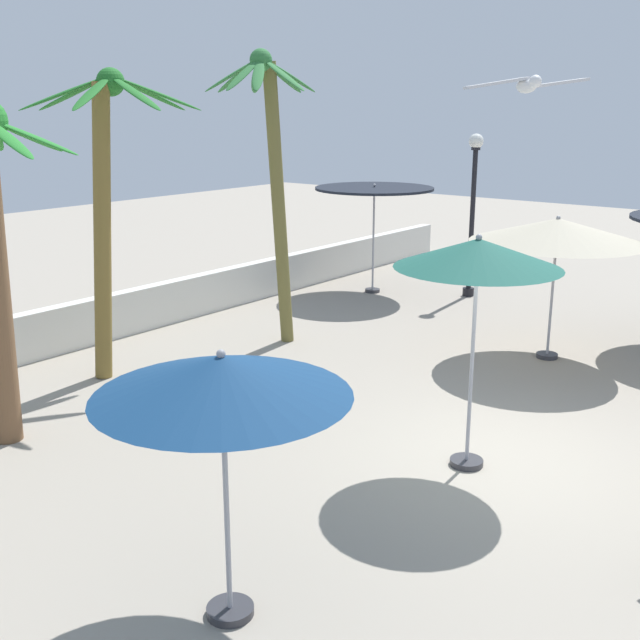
# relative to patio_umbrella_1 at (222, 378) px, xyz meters

# --- Properties ---
(ground_plane) EXTENTS (56.00, 56.00, 0.00)m
(ground_plane) POSITION_rel_patio_umbrella_1_xyz_m (4.55, -0.46, -2.31)
(ground_plane) COLOR #9E9384
(boundary_wall) EXTENTS (25.20, 0.30, 0.91)m
(boundary_wall) POSITION_rel_patio_umbrella_1_xyz_m (4.55, 8.14, -1.86)
(boundary_wall) COLOR silver
(boundary_wall) RESTS_ON ground_plane
(patio_umbrella_1) EXTENTS (2.25, 2.25, 2.57)m
(patio_umbrella_1) POSITION_rel_patio_umbrella_1_xyz_m (0.00, 0.00, 0.00)
(patio_umbrella_1) COLOR #333338
(patio_umbrella_1) RESTS_ON ground_plane
(patio_umbrella_2) EXTENTS (2.92, 2.92, 2.73)m
(patio_umbrella_2) POSITION_rel_patio_umbrella_1_xyz_m (11.44, 6.30, 0.23)
(patio_umbrella_2) COLOR #333338
(patio_umbrella_2) RESTS_ON ground_plane
(patio_umbrella_3) EXTENTS (3.12, 3.12, 2.66)m
(patio_umbrella_3) POSITION_rel_patio_umbrella_1_xyz_m (9.09, 0.71, 0.08)
(patio_umbrella_3) COLOR #333338
(patio_umbrella_3) RESTS_ON ground_plane
(patio_umbrella_4) EXTENTS (2.06, 2.06, 3.05)m
(patio_umbrella_4) POSITION_rel_patio_umbrella_1_xyz_m (4.12, -0.25, 0.47)
(patio_umbrella_4) COLOR #333338
(patio_umbrella_4) RESTS_ON ground_plane
(palm_tree_1) EXTENTS (2.05, 2.05, 5.54)m
(palm_tree_1) POSITION_rel_patio_umbrella_1_xyz_m (6.54, 5.24, 1.19)
(palm_tree_1) COLOR brown
(palm_tree_1) RESTS_ON ground_plane
(palm_tree_3) EXTENTS (2.78, 2.87, 5.16)m
(palm_tree_3) POSITION_rel_patio_umbrella_1_xyz_m (3.59, 6.33, 0.98)
(palm_tree_3) COLOR brown
(palm_tree_3) RESTS_ON ground_plane
(lamp_post_0) EXTENTS (0.35, 0.35, 3.94)m
(lamp_post_0) POSITION_rel_patio_umbrella_1_xyz_m (12.59, 4.20, 0.04)
(lamp_post_0) COLOR black
(lamp_post_0) RESTS_ON ground_plane
(seagull_1) EXTENTS (0.86, 0.81, 0.14)m
(seagull_1) POSITION_rel_patio_umbrella_1_xyz_m (1.91, -1.71, 2.39)
(seagull_1) COLOR white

